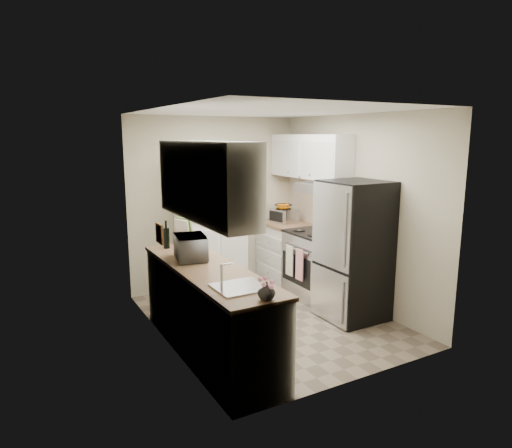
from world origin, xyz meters
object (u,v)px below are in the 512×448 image
Objects in this scene: refrigerator at (354,251)px; microwave at (191,247)px; pantry_cabinet at (211,224)px; wine_bottle at (166,236)px; electric_range at (316,264)px; toaster_oven at (284,216)px.

refrigerator is 2.00m from microwave.
pantry_cabinet reaches higher than wine_bottle.
refrigerator is 3.68× the size of microwave.
electric_range is (1.17, -0.93, -0.52)m from pantry_cabinet.
pantry_cabinet reaches higher than refrigerator.
wine_bottle is at bearing -172.97° from toaster_oven.
electric_range is 2.16m from wine_bottle.
microwave is 1.27× the size of toaster_oven.
refrigerator is (1.14, -1.73, -0.15)m from pantry_cabinet.
pantry_cabinet is 2.07m from refrigerator.
pantry_cabinet is at bearing -19.82° from microwave.
wine_bottle is at bearing -139.26° from pantry_cabinet.
pantry_cabinet is 1.77× the size of electric_range.
toaster_oven is at bearing 89.55° from electric_range.
refrigerator is (-0.03, -0.80, 0.37)m from electric_range.
refrigerator is at bearing -92.48° from electric_range.
electric_range is 0.66× the size of refrigerator.
electric_range is at bearing -66.42° from microwave.
pantry_cabinet is 1.18m from toaster_oven.
refrigerator is 2.26m from wine_bottle.
wine_bottle is (-0.08, 0.58, 0.02)m from microwave.
wine_bottle is at bearing 19.16° from microwave.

